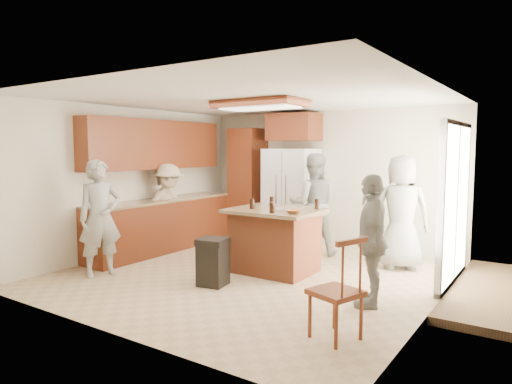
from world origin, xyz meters
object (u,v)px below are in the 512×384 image
Objects in this scene: person_behind_right at (401,212)px; kitchen_island at (275,240)px; spindle_chair at (337,293)px; person_counter at (168,208)px; person_behind_left at (313,204)px; person_front_left at (100,218)px; trash_bin at (213,261)px; refrigerator at (291,197)px; person_side_right at (372,240)px.

person_behind_right is 1.35× the size of kitchen_island.
spindle_chair is at bearing -44.66° from kitchen_island.
person_behind_right is at bearing -72.84° from person_counter.
kitchen_island is (0.04, -1.31, -0.39)m from person_behind_left.
person_front_left reaches higher than kitchen_island.
kitchen_island is 1.29× the size of spindle_chair.
spindle_chair is at bearing 92.85° from person_behind_left.
person_behind_left is 2.41m from trash_bin.
refrigerator is at bearing 125.14° from spindle_chair.
person_front_left is 1.29× the size of kitchen_island.
refrigerator is at bearing 98.17° from trash_bin.
person_counter reaches higher than kitchen_island.
person_front_left is 0.96× the size of person_behind_left.
person_front_left is 3.71m from spindle_chair.
person_behind_left is 1.74× the size of spindle_chair.
person_counter is 2.45× the size of trash_bin.
person_counter is at bearing -132.97° from refrigerator.
refrigerator reaches higher than kitchen_island.
person_counter is (-2.25, -1.17, -0.09)m from person_behind_left.
kitchen_island is 2.44m from spindle_chair.
refrigerator is 2.00m from kitchen_island.
person_front_left is 1.71m from person_counter.
person_behind_right is (3.43, 2.75, 0.03)m from person_front_left.
trash_bin is 0.63× the size of spindle_chair.
person_behind_right is at bearing 50.95° from trash_bin.
person_side_right reaches higher than trash_bin.
person_front_left is 1.07× the size of person_counter.
person_side_right is 1.80m from kitchen_island.
kitchen_island is (0.74, -1.80, -0.43)m from refrigerator.
person_counter reaches higher than trash_bin.
person_counter is at bearing 31.89° from person_front_left.
trash_bin is (-1.81, -2.23, -0.54)m from person_behind_right.
person_front_left is 2.63× the size of trash_bin.
person_side_right is at bearing -45.11° from refrigerator.
person_counter is at bearing -0.07° from person_behind_left.
person_behind_right is 0.96× the size of refrigerator.
trash_bin is (0.41, -2.83, -0.58)m from refrigerator.
person_behind_left is at bearing -13.24° from person_front_left.
person_side_right reaches higher than spindle_chair.
person_behind_right is 1.13× the size of person_side_right.
person_behind_left is 1.00× the size of person_behind_right.
spindle_chair is at bearing -71.97° from person_front_left.
refrigerator is 4.32m from spindle_chair.
person_behind_left reaches higher than kitchen_island.
kitchen_island is 2.03× the size of trash_bin.
person_side_right reaches higher than kitchen_island.
person_behind_right is at bearing 39.36° from kitchen_island.
trash_bin is at bearing 161.56° from spindle_chair.
person_behind_right is 2.29m from refrigerator.
person_counter is 1.20× the size of kitchen_island.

